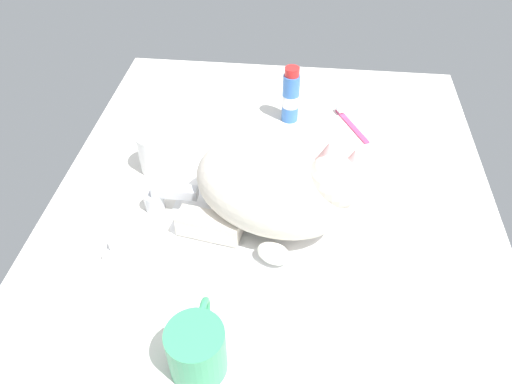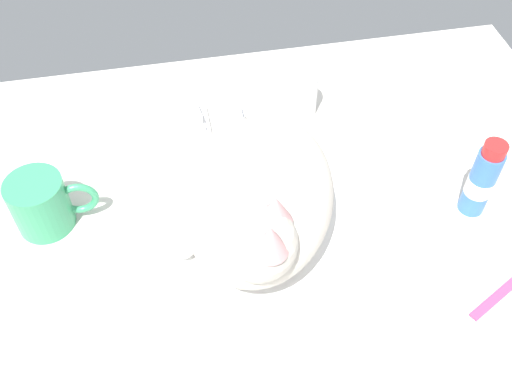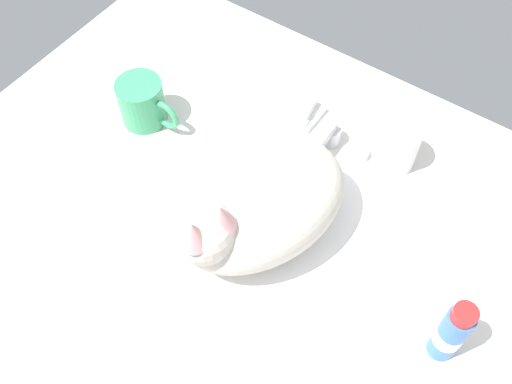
{
  "view_description": "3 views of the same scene",
  "coord_description": "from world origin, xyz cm",
  "px_view_note": "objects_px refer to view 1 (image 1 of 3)",
  "views": [
    {
      "loc": [
        -60.61,
        -3.93,
        63.62
      ],
      "look_at": [
        0.29,
        2.7,
        5.72
      ],
      "focal_mm": 34.19,
      "sensor_mm": 36.0,
      "label": 1
    },
    {
      "loc": [
        -10.03,
        -49.02,
        66.78
      ],
      "look_at": [
        0.12,
        3.1,
        5.04
      ],
      "focal_mm": 41.47,
      "sensor_mm": 36.0,
      "label": 2
    },
    {
      "loc": [
        26.08,
        -38.65,
        79.56
      ],
      "look_at": [
        -1.92,
        1.94,
        6.41
      ],
      "focal_mm": 41.79,
      "sensor_mm": 36.0,
      "label": 3
    }
  ],
  "objects_px": {
    "faucet": "(161,199)",
    "toothbrush": "(350,122)",
    "rinse_cup": "(155,152)",
    "coffee_mug": "(197,349)",
    "soap_bar": "(127,233)",
    "cat": "(278,186)",
    "toothpaste_bottle": "(291,96)"
  },
  "relations": [
    {
      "from": "rinse_cup",
      "to": "toothpaste_bottle",
      "type": "distance_m",
      "value": 0.32
    },
    {
      "from": "soap_bar",
      "to": "toothpaste_bottle",
      "type": "height_order",
      "value": "toothpaste_bottle"
    },
    {
      "from": "toothpaste_bottle",
      "to": "soap_bar",
      "type": "bearing_deg",
      "value": 147.41
    },
    {
      "from": "faucet",
      "to": "toothpaste_bottle",
      "type": "height_order",
      "value": "toothpaste_bottle"
    },
    {
      "from": "coffee_mug",
      "to": "soap_bar",
      "type": "bearing_deg",
      "value": 38.18
    },
    {
      "from": "cat",
      "to": "toothpaste_bottle",
      "type": "bearing_deg",
      "value": -0.91
    },
    {
      "from": "faucet",
      "to": "cat",
      "type": "xyz_separation_m",
      "value": [
        -0.0,
        -0.21,
        0.06
      ]
    },
    {
      "from": "toothpaste_bottle",
      "to": "coffee_mug",
      "type": "bearing_deg",
      "value": 171.54
    },
    {
      "from": "coffee_mug",
      "to": "toothbrush",
      "type": "xyz_separation_m",
      "value": [
        0.59,
        -0.22,
        -0.04
      ]
    },
    {
      "from": "cat",
      "to": "rinse_cup",
      "type": "height_order",
      "value": "cat"
    },
    {
      "from": "faucet",
      "to": "cat",
      "type": "bearing_deg",
      "value": -91.16
    },
    {
      "from": "cat",
      "to": "coffee_mug",
      "type": "xyz_separation_m",
      "value": [
        -0.29,
        0.08,
        -0.04
      ]
    },
    {
      "from": "faucet",
      "to": "soap_bar",
      "type": "xyz_separation_m",
      "value": [
        -0.08,
        0.04,
        -0.0
      ]
    },
    {
      "from": "cat",
      "to": "toothpaste_bottle",
      "type": "relative_size",
      "value": 2.51
    },
    {
      "from": "cat",
      "to": "faucet",
      "type": "bearing_deg",
      "value": 88.84
    },
    {
      "from": "faucet",
      "to": "toothbrush",
      "type": "distance_m",
      "value": 0.46
    },
    {
      "from": "cat",
      "to": "rinse_cup",
      "type": "relative_size",
      "value": 3.87
    },
    {
      "from": "faucet",
      "to": "soap_bar",
      "type": "bearing_deg",
      "value": 156.47
    },
    {
      "from": "rinse_cup",
      "to": "toothbrush",
      "type": "height_order",
      "value": "rinse_cup"
    },
    {
      "from": "cat",
      "to": "toothbrush",
      "type": "bearing_deg",
      "value": -24.38
    },
    {
      "from": "faucet",
      "to": "toothbrush",
      "type": "bearing_deg",
      "value": -49.0
    },
    {
      "from": "rinse_cup",
      "to": "toothbrush",
      "type": "relative_size",
      "value": 0.67
    },
    {
      "from": "cat",
      "to": "soap_bar",
      "type": "relative_size",
      "value": 5.2
    },
    {
      "from": "cat",
      "to": "soap_bar",
      "type": "distance_m",
      "value": 0.27
    },
    {
      "from": "coffee_mug",
      "to": "rinse_cup",
      "type": "height_order",
      "value": "same"
    },
    {
      "from": "faucet",
      "to": "rinse_cup",
      "type": "bearing_deg",
      "value": 18.14
    },
    {
      "from": "soap_bar",
      "to": "toothbrush",
      "type": "bearing_deg",
      "value": -44.89
    },
    {
      "from": "rinse_cup",
      "to": "toothbrush",
      "type": "xyz_separation_m",
      "value": [
        0.19,
        -0.39,
        -0.04
      ]
    },
    {
      "from": "soap_bar",
      "to": "toothbrush",
      "type": "height_order",
      "value": "soap_bar"
    },
    {
      "from": "toothpaste_bottle",
      "to": "toothbrush",
      "type": "height_order",
      "value": "toothpaste_bottle"
    },
    {
      "from": "cat",
      "to": "toothpaste_bottle",
      "type": "xyz_separation_m",
      "value": [
        0.31,
        -0.01,
        -0.02
      ]
    },
    {
      "from": "faucet",
      "to": "coffee_mug",
      "type": "relative_size",
      "value": 1.22
    }
  ]
}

